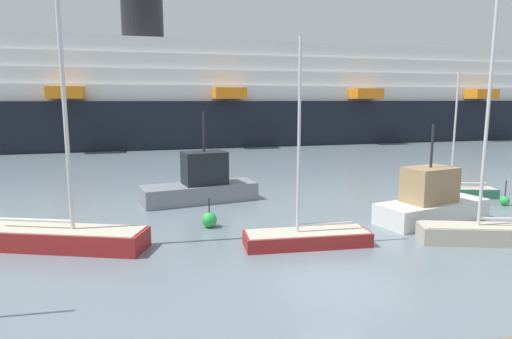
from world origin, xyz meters
name	(u,v)px	position (x,y,z in m)	size (l,w,h in m)	color
ground_plane	(339,285)	(0.00, 0.00, 0.00)	(600.00, 600.00, 0.00)	slate
sailboat_0	(307,236)	(0.16, 4.12, 0.43)	(5.48, 1.69, 8.80)	maroon
sailboat_2	(456,191)	(12.54, 11.40, 0.42)	(5.07, 2.27, 7.95)	#2D6B51
sailboat_4	(61,233)	(-10.23, 5.76, 0.67)	(7.51, 3.94, 13.59)	maroon
sailboat_5	(489,230)	(8.12, 2.94, 0.58)	(6.08, 2.79, 11.15)	#BCB29E
fishing_boat_0	(201,184)	(-3.79, 13.35, 1.08)	(7.33, 3.88, 5.54)	gray
fishing_boat_1	(431,202)	(7.62, 6.58, 1.03)	(6.61, 3.90, 5.04)	white
channel_buoy_0	(209,220)	(-3.77, 7.64, 0.39)	(0.76, 0.76, 1.48)	green
channel_buoy_1	(505,200)	(13.98, 8.86, 0.29)	(0.56, 0.56, 1.51)	green
cruise_ship	(280,99)	(10.58, 51.11, 6.25)	(111.09, 23.91, 19.51)	black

